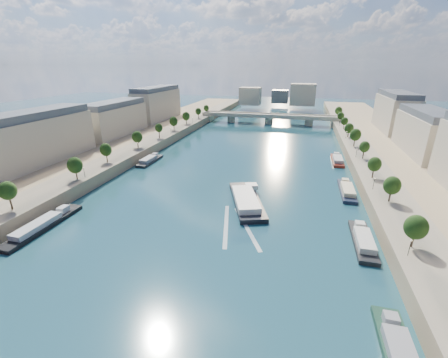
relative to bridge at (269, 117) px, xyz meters
The scene contains 16 objects.
ground 128.89m from the bridge, 90.00° to the right, with size 700.00×700.00×0.00m, color #0D373B.
quay_left 147.58m from the bridge, 119.21° to the right, with size 44.00×520.00×5.00m, color #9E8460.
quay_right 147.58m from the bridge, 60.79° to the right, with size 44.00×520.00×5.00m, color #9E8460.
pave_left 140.84m from the bridge, 113.87° to the right, with size 14.00×520.00×0.10m, color gray.
pave_right 140.84m from the bridge, 66.13° to the right, with size 14.00×520.00×0.10m, color gray.
trees_left 138.31m from the bridge, 113.45° to the right, with size 4.80×268.80×8.26m.
trees_right 131.02m from the bridge, 65.16° to the right, with size 4.80×268.80×8.26m.
lamps_left 148.42m from the bridge, 110.72° to the right, with size 0.36×200.36×4.28m.
lamps_right 134.49m from the bridge, 67.02° to the right, with size 0.36×200.36×4.28m.
buildings_left 144.90m from the bridge, 126.05° to the right, with size 16.00×226.00×23.20m.
skyline 91.29m from the bridge, 87.98° to the left, with size 79.00×42.00×22.00m.
bridge is the anchor object (origin of this frame).
tour_barge 155.80m from the bridge, 86.27° to the right, with size 18.70×32.21×4.21m.
wake 172.31m from the bridge, 86.63° to the right, with size 16.13×25.65×0.04m.
moored_barges_left 202.45m from the bridge, 102.99° to the right, with size 5.00×156.14×3.60m.
moored_barges_right 175.69m from the bridge, 74.99° to the right, with size 5.00×163.53×3.60m.
Camera 1 is at (26.44, -20.93, 45.64)m, focal length 24.00 mm.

